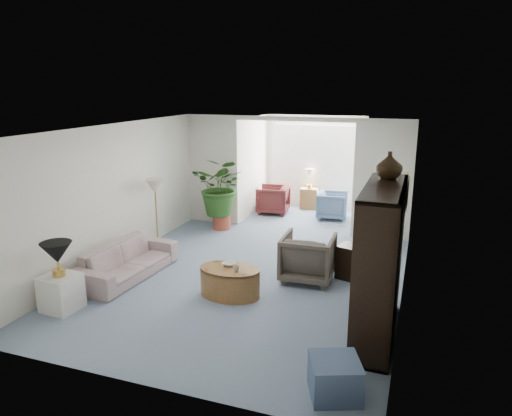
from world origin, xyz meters
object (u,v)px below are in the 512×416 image
at_px(coffee_table, 230,282).
at_px(entertainment_cabinet, 380,263).
at_px(table_lamp, 57,253).
at_px(ottoman, 335,378).
at_px(floor_lamp, 155,186).
at_px(wingback_chair, 308,257).
at_px(coffee_cup, 236,269).
at_px(side_table_dark, 353,262).
at_px(cabinet_urn, 389,165).
at_px(sunroom_chair_blue, 332,205).
at_px(sunroom_chair_maroon, 273,200).
at_px(framed_picture, 407,193).
at_px(plant_pot, 222,222).
at_px(sunroom_table, 309,198).
at_px(coffee_bowl, 229,264).
at_px(sofa, 128,261).
at_px(end_table, 61,293).

distance_m(coffee_table, entertainment_cabinet, 2.40).
bearing_deg(table_lamp, ottoman, -8.85).
relative_size(floor_lamp, ottoman, 0.71).
relative_size(wingback_chair, entertainment_cabinet, 0.43).
xyz_separation_m(coffee_cup, side_table_dark, (1.53, 1.40, -0.21)).
xyz_separation_m(side_table_dark, cabinet_urn, (0.55, -1.25, 1.86)).
distance_m(coffee_table, sunroom_chair_blue, 4.88).
distance_m(ottoman, sunroom_chair_maroon, 7.27).
relative_size(framed_picture, sunroom_chair_maroon, 0.65).
bearing_deg(entertainment_cabinet, floor_lamp, 155.61).
height_order(coffee_table, sunroom_chair_blue, sunroom_chair_blue).
height_order(wingback_chair, plant_pot, wingback_chair).
distance_m(wingback_chair, sunroom_table, 4.71).
bearing_deg(coffee_bowl, side_table_dark, 34.77).
height_order(ottoman, sunroom_chair_maroon, sunroom_chair_maroon).
bearing_deg(wingback_chair, sunroom_table, -78.63).
bearing_deg(sofa, side_table_dark, -68.06).
distance_m(floor_lamp, plant_pot, 2.06).
bearing_deg(table_lamp, sofa, 81.57).
xyz_separation_m(cabinet_urn, ottoman, (-0.27, -1.93, -1.95)).
bearing_deg(wingback_chair, plant_pot, -42.64).
distance_m(entertainment_cabinet, sunroom_chair_maroon, 6.14).
xyz_separation_m(coffee_cup, ottoman, (1.81, -1.77, -0.29)).
xyz_separation_m(coffee_table, plant_pot, (-1.51, 3.17, -0.07)).
xyz_separation_m(coffee_table, sunroom_chair_blue, (0.67, 4.84, 0.10)).
relative_size(table_lamp, ottoman, 0.87).
relative_size(framed_picture, coffee_table, 0.53).
bearing_deg(sunroom_table, table_lamp, -106.56).
bearing_deg(plant_pot, table_lamp, -97.67).
xyz_separation_m(floor_lamp, sunroom_chair_maroon, (1.37, 3.27, -0.90)).
bearing_deg(floor_lamp, sunroom_chair_blue, 48.71).
relative_size(sofa, coffee_table, 2.05).
height_order(coffee_bowl, entertainment_cabinet, entertainment_cabinet).
relative_size(side_table_dark, cabinet_urn, 1.61).
relative_size(end_table, table_lamp, 1.18).
bearing_deg(ottoman, coffee_bowl, 135.51).
distance_m(framed_picture, side_table_dark, 1.80).
bearing_deg(sofa, floor_lamp, 15.04).
bearing_deg(coffee_table, table_lamp, -149.53).
distance_m(coffee_bowl, entertainment_cabinet, 2.40).
bearing_deg(plant_pot, coffee_bowl, -64.52).
xyz_separation_m(cabinet_urn, plant_pot, (-3.74, 3.12, -1.99)).
bearing_deg(plant_pot, sunroom_chair_maroon, 67.63).
distance_m(side_table_dark, sunroom_chair_maroon, 4.34).
xyz_separation_m(floor_lamp, entertainment_cabinet, (4.43, -2.01, -0.26)).
bearing_deg(framed_picture, side_table_dark, 134.13).
bearing_deg(ottoman, sunroom_chair_blue, 100.86).
xyz_separation_m(framed_picture, plant_pot, (-3.97, 2.67, -1.54)).
distance_m(side_table_dark, plant_pot, 3.70).
bearing_deg(side_table_dark, table_lamp, -146.14).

